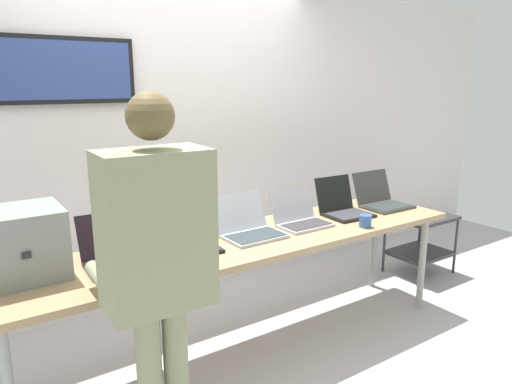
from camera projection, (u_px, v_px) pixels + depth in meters
ground at (250, 352)px, 3.18m from camera, size 8.00×8.00×0.04m
back_wall at (171, 140)px, 3.78m from camera, size 8.00×0.11×2.59m
workbench at (250, 245)px, 3.00m from camera, size 3.10×0.70×0.79m
equipment_box at (20, 244)px, 2.35m from camera, size 0.41×0.39×0.36m
laptop_station_0 at (115, 253)px, 2.55m from camera, size 0.35×0.39×0.25m
laptop_station_1 at (185, 240)px, 2.77m from camera, size 0.37×0.32×0.26m
laptop_station_2 at (249, 227)px, 3.03m from camera, size 0.38×0.37×0.26m
laptop_station_3 at (300, 218)px, 3.25m from camera, size 0.36×0.30×0.23m
laptop_station_4 at (343, 207)px, 3.50m from camera, size 0.34×0.35×0.27m
laptop_station_5 at (381, 199)px, 3.74m from camera, size 0.38×0.36×0.26m
person at (157, 257)px, 1.96m from camera, size 0.45×0.59×1.73m
coffee_mug at (365, 221)px, 3.21m from camera, size 0.08×0.08×0.08m
paper_sheet at (175, 266)px, 2.53m from camera, size 0.24×0.31×0.00m
storage_cart at (421, 235)px, 4.38m from camera, size 0.56×0.44×0.56m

